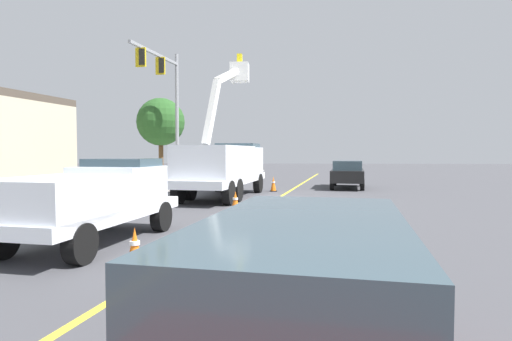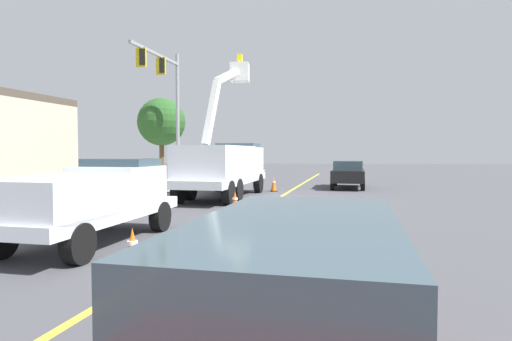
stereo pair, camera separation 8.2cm
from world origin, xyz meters
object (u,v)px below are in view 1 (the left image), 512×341
Objects in this scene: trailing_sedan at (303,304)px; traffic_cone_leading at (135,248)px; utility_bucket_truck at (224,165)px; traffic_cone_mid_rear at (273,184)px; traffic_signal_mast at (166,92)px; traffic_cone_mid_front at (235,201)px; service_pickup_truck at (92,198)px; passing_minivan at (348,172)px.

trailing_sedan is 5.47m from traffic_cone_leading.
traffic_cone_mid_rear is at bearing -35.76° from utility_bucket_truck.
traffic_cone_mid_rear is at bearing -100.26° from traffic_signal_mast.
utility_bucket_truck is 5.18m from traffic_cone_mid_front.
traffic_cone_leading is 1.03× the size of traffic_cone_mid_front.
traffic_cone_leading is (-12.90, -0.06, -1.22)m from utility_bucket_truck.
utility_bucket_truck is at bearing -137.29° from traffic_signal_mast.
trailing_sedan is at bearing -145.84° from traffic_cone_leading.
utility_bucket_truck is at bearing 144.24° from traffic_cone_mid_rear.
service_pickup_truck is 1.16× the size of trailing_sedan.
traffic_cone_mid_front is (-10.74, 5.74, -0.60)m from passing_minivan.
utility_bucket_truck is at bearing -9.21° from service_pickup_truck.
utility_bucket_truck reaches higher than traffic_cone_mid_front.
service_pickup_truck is at bearing 40.78° from traffic_cone_leading.
passing_minivan reaches higher than traffic_cone_mid_front.
passing_minivan is at bearing -27.35° from service_pickup_truck.
traffic_cone_leading is at bearing 34.16° from trailing_sedan.
passing_minivan is at bearing -60.24° from traffic_cone_mid_rear.
traffic_signal_mast reaches higher than traffic_cone_mid_rear.
trailing_sedan is 20.67m from traffic_cone_mid_rear.
passing_minivan is at bearing -82.60° from traffic_signal_mast.
service_pickup_truck is 14.65m from traffic_cone_mid_rear.
utility_bucket_truck reaches higher than passing_minivan.
service_pickup_truck is 6.96× the size of traffic_cone_mid_rear.
traffic_cone_mid_front is at bearing -167.23° from utility_bucket_truck.
traffic_cone_mid_rear is at bearing -8.55° from traffic_cone_mid_front.
utility_bucket_truck is 1.68× the size of passing_minivan.
traffic_cone_mid_rear reaches higher than traffic_cone_leading.
traffic_signal_mast is (17.31, 4.13, 5.38)m from traffic_cone_leading.
traffic_signal_mast is at bearing 97.40° from passing_minivan.
passing_minivan is 1.00× the size of trailing_sedan.
passing_minivan is (16.63, -8.60, -0.15)m from service_pickup_truck.
service_pickup_truck is 7.66× the size of traffic_cone_mid_front.
traffic_cone_mid_rear is 0.10× the size of traffic_signal_mast.
traffic_signal_mast reaches higher than trailing_sedan.
trailing_sedan reaches higher than traffic_cone_mid_rear.
trailing_sedan is 6.58× the size of traffic_cone_mid_front.
service_pickup_truck is 8.20m from trailing_sedan.
traffic_signal_mast is at bearing 79.74° from traffic_cone_mid_rear.
traffic_cone_mid_front is (-4.91, -1.11, -1.23)m from utility_bucket_truck.
traffic_cone_mid_front is at bearing -150.91° from traffic_signal_mast.
traffic_cone_leading is at bearing 171.96° from traffic_cone_mid_rear.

